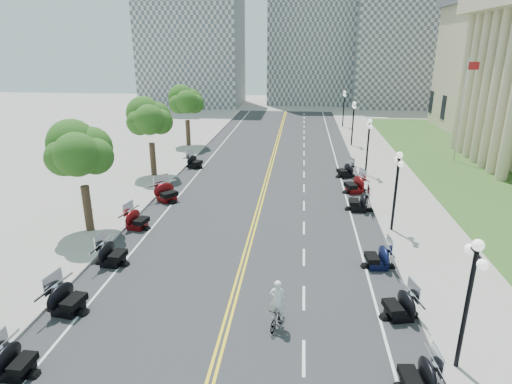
{
  "coord_description": "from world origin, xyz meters",
  "views": [
    {
      "loc": [
        2.82,
        -21.11,
        10.97
      ],
      "look_at": [
        0.04,
        4.89,
        2.0
      ],
      "focal_mm": 30.0,
      "sensor_mm": 36.0,
      "label": 1
    }
  ],
  "objects_px": {
    "flagpole": "(461,111)",
    "cyclist_rider": "(278,287)",
    "motorcycle_n_3": "(419,374)",
    "bicycle": "(277,316)"
  },
  "relations": [
    {
      "from": "bicycle",
      "to": "cyclist_rider",
      "type": "relative_size",
      "value": 0.89
    },
    {
      "from": "flagpole",
      "to": "cyclist_rider",
      "type": "relative_size",
      "value": 5.59
    },
    {
      "from": "motorcycle_n_3",
      "to": "flagpole",
      "type": "bearing_deg",
      "value": 155.6
    },
    {
      "from": "motorcycle_n_3",
      "to": "bicycle",
      "type": "bearing_deg",
      "value": -125.95
    },
    {
      "from": "motorcycle_n_3",
      "to": "cyclist_rider",
      "type": "xyz_separation_m",
      "value": [
        -4.9,
        2.95,
        1.21
      ]
    },
    {
      "from": "flagpole",
      "to": "cyclist_rider",
      "type": "bearing_deg",
      "value": -119.42
    },
    {
      "from": "bicycle",
      "to": "cyclist_rider",
      "type": "height_order",
      "value": "cyclist_rider"
    },
    {
      "from": "flagpole",
      "to": "bicycle",
      "type": "xyz_separation_m",
      "value": [
        -15.91,
        -28.21,
        -4.52
      ]
    },
    {
      "from": "flagpole",
      "to": "bicycle",
      "type": "bearing_deg",
      "value": -119.42
    },
    {
      "from": "flagpole",
      "to": "cyclist_rider",
      "type": "height_order",
      "value": "flagpole"
    }
  ]
}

